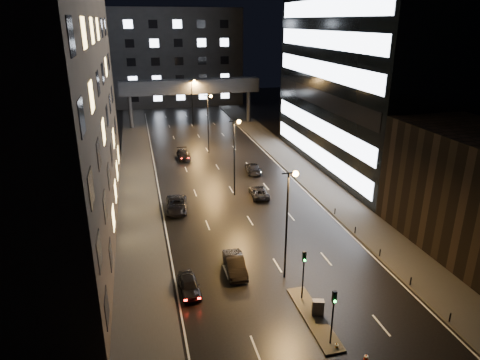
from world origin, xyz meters
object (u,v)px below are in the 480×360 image
(car_toward_b, at_px, (253,168))
(utility_cabinet, at_px, (318,307))
(car_away_a, at_px, (189,285))
(car_toward_a, at_px, (259,192))
(car_away_c, at_px, (176,205))
(car_away_b, at_px, (235,265))
(car_away_d, at_px, (183,155))

(car_toward_b, distance_m, utility_cabinet, 34.15)
(car_away_a, bearing_deg, utility_cabinet, -34.29)
(car_toward_a, bearing_deg, car_away_c, 13.44)
(car_away_b, height_order, car_toward_b, car_away_b)
(car_away_b, relative_size, car_away_c, 0.87)
(car_away_b, distance_m, car_toward_a, 18.28)
(car_away_a, relative_size, car_away_c, 0.73)
(car_away_b, xyz_separation_m, utility_cabinet, (4.88, -7.65, 0.01))
(car_away_a, distance_m, car_toward_a, 22.21)
(car_away_d, bearing_deg, car_away_c, -99.34)
(car_away_d, bearing_deg, car_toward_b, -45.24)
(car_away_c, distance_m, utility_cabinet, 24.24)
(car_away_a, height_order, car_toward_b, car_toward_b)
(car_toward_b, bearing_deg, car_away_c, 47.72)
(car_away_a, xyz_separation_m, car_away_b, (4.50, 2.08, 0.10))
(car_away_b, height_order, car_away_d, car_away_b)
(car_toward_b, bearing_deg, car_toward_a, 85.62)
(car_away_a, distance_m, car_away_c, 17.06)
(car_away_b, distance_m, car_toward_b, 27.74)
(car_toward_b, height_order, utility_cabinet, car_toward_b)
(car_away_b, height_order, car_away_c, car_away_b)
(car_away_a, xyz_separation_m, utility_cabinet, (9.38, -5.57, 0.11))
(car_away_d, distance_m, car_toward_a, 20.42)
(car_toward_b, relative_size, utility_cabinet, 3.86)
(car_toward_a, height_order, utility_cabinet, utility_cabinet)
(car_away_b, bearing_deg, utility_cabinet, -54.78)
(car_away_a, distance_m, car_away_b, 4.96)
(car_away_c, height_order, car_toward_a, car_away_c)
(car_toward_a, relative_size, car_toward_b, 0.93)
(car_toward_a, bearing_deg, car_away_a, 62.18)
(car_away_b, xyz_separation_m, car_toward_b, (8.94, 26.26, -0.06))
(car_toward_b, bearing_deg, utility_cabinet, 89.47)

